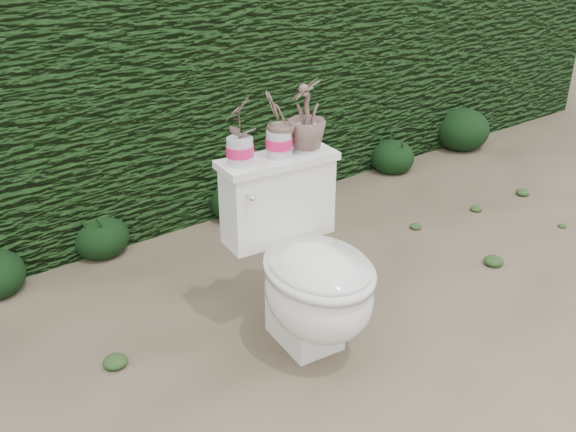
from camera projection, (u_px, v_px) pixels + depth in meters
ground at (286, 322)px, 2.90m from camera, size 60.00×60.00×0.00m
hedge at (120, 77)px, 3.70m from camera, size 8.00×1.00×1.60m
toilet at (308, 271)px, 2.62m from camera, size 0.53×0.72×0.78m
potted_plant_left at (239, 132)px, 2.48m from camera, size 0.17×0.16×0.27m
potted_plant_center at (279, 126)px, 2.56m from camera, size 0.18×0.16×0.26m
potted_plant_right at (307, 117)px, 2.62m from camera, size 0.23×0.23×0.29m
liriope_clump_3 at (100, 232)px, 3.43m from camera, size 0.30×0.30×0.24m
liriope_clump_4 at (238, 196)px, 3.82m from camera, size 0.34×0.34×0.27m
liriope_clump_5 at (306, 171)px, 4.19m from camera, size 0.31×0.31×0.25m
liriope_clump_6 at (392, 153)px, 4.49m from camera, size 0.31×0.31×0.25m
liriope_clump_7 at (462, 126)px, 4.90m from camera, size 0.42×0.42×0.33m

